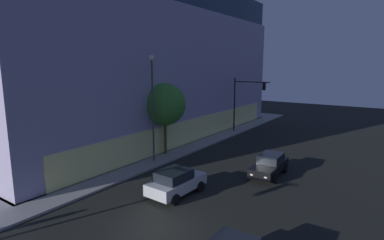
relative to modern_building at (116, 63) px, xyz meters
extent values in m
plane|color=black|center=(-16.39, -20.84, -8.77)|extent=(120.00, 120.00, 0.00)
cube|color=#4C4C51|center=(0.00, 0.04, -8.70)|extent=(38.99, 24.85, 0.15)
cube|color=#F4F093|center=(0.00, -11.99, -7.36)|extent=(34.73, 0.60, 2.53)
cube|color=#9C95B7|center=(0.00, 0.04, -1.46)|extent=(38.59, 24.45, 14.33)
cube|color=#1E3246|center=(0.00, 0.04, 7.32)|extent=(37.81, 23.96, 3.22)
cylinder|color=black|center=(7.36, -13.33, -5.24)|extent=(0.18, 0.18, 6.75)
cylinder|color=black|center=(7.47, -15.55, -2.31)|extent=(0.35, 4.44, 0.12)
cube|color=black|center=(7.55, -17.10, -2.81)|extent=(0.34, 0.34, 0.90)
sphere|color=red|center=(7.56, -17.28, -2.81)|extent=(0.18, 0.18, 0.18)
cylinder|color=#434343|center=(-7.99, -13.29, -4.24)|extent=(0.16, 0.16, 8.76)
sphere|color=#F9EFC6|center=(-7.99, -13.29, 0.29)|extent=(0.44, 0.44, 0.44)
cylinder|color=#4D471E|center=(-5.65, -12.67, -7.05)|extent=(0.28, 0.28, 3.15)
sphere|color=#3B812D|center=(-5.65, -12.67, -3.90)|extent=(3.94, 3.94, 3.94)
cube|color=#B7BABF|center=(-12.27, -19.08, -8.04)|extent=(4.29, 2.15, 0.74)
cube|color=black|center=(-12.58, -19.06, -7.36)|extent=(2.29, 1.86, 0.63)
cube|color=#F9F4CC|center=(-10.19, -18.59, -8.04)|extent=(0.13, 0.21, 0.12)
cube|color=#F9F4CC|center=(-10.24, -19.76, -8.04)|extent=(0.13, 0.21, 0.12)
cylinder|color=black|center=(-10.92, -18.16, -8.42)|extent=(0.72, 0.27, 0.71)
cylinder|color=black|center=(-11.01, -20.11, -8.42)|extent=(0.72, 0.27, 0.71)
cylinder|color=black|center=(-13.52, -18.04, -8.42)|extent=(0.72, 0.27, 0.71)
cylinder|color=black|center=(-13.61, -19.99, -8.42)|extent=(0.72, 0.27, 0.71)
cube|color=black|center=(-5.44, -22.85, -8.09)|extent=(4.68, 1.89, 0.67)
cube|color=black|center=(-5.09, -22.84, -7.44)|extent=(2.21, 1.63, 0.64)
cube|color=#F9F4CC|center=(-7.68, -23.45, -8.09)|extent=(0.13, 0.20, 0.12)
cube|color=#F9F4CC|center=(-7.71, -22.41, -8.09)|extent=(0.13, 0.20, 0.12)
cylinder|color=black|center=(-6.84, -23.77, -8.42)|extent=(0.70, 0.26, 0.70)
cylinder|color=black|center=(-6.90, -22.04, -8.42)|extent=(0.70, 0.26, 0.70)
cylinder|color=black|center=(-3.97, -23.67, -8.42)|extent=(0.70, 0.26, 0.70)
cylinder|color=black|center=(-4.04, -21.94, -8.42)|extent=(0.70, 0.26, 0.70)
camera|label=1|loc=(-27.41, -30.76, -0.34)|focal=28.57mm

